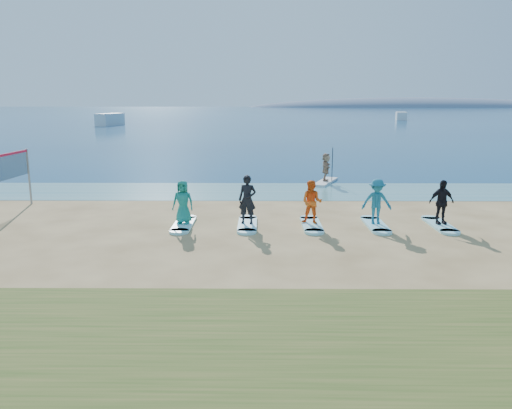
{
  "coord_description": "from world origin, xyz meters",
  "views": [
    {
      "loc": [
        -0.05,
        -14.76,
        4.64
      ],
      "look_at": [
        -0.2,
        2.0,
        1.1
      ],
      "focal_mm": 35.0,
      "sensor_mm": 36.0,
      "label": 1
    }
  ],
  "objects_px": {
    "surfboard_4": "(440,225)",
    "student_4": "(441,202)",
    "boat_offshore_a": "(110,125)",
    "paddleboard": "(326,182)",
    "surfboard_1": "(247,224)",
    "surfboard_2": "(311,225)",
    "paddleboarder": "(326,167)",
    "boat_offshore_b": "(401,120)",
    "student_3": "(377,201)",
    "student_2": "(312,202)",
    "student_1": "(247,200)",
    "surfboard_3": "(375,225)",
    "student_0": "(183,202)",
    "surfboard_0": "(184,224)"
  },
  "relations": [
    {
      "from": "student_0",
      "to": "student_2",
      "type": "relative_size",
      "value": 1.0
    },
    {
      "from": "paddleboard",
      "to": "surfboard_1",
      "type": "distance_m",
      "value": 10.67
    },
    {
      "from": "student_4",
      "to": "student_1",
      "type": "bearing_deg",
      "value": 169.94
    },
    {
      "from": "surfboard_4",
      "to": "student_4",
      "type": "relative_size",
      "value": 1.33
    },
    {
      "from": "boat_offshore_b",
      "to": "student_4",
      "type": "relative_size",
      "value": 3.61
    },
    {
      "from": "student_1",
      "to": "surfboard_2",
      "type": "height_order",
      "value": "student_1"
    },
    {
      "from": "surfboard_0",
      "to": "student_2",
      "type": "height_order",
      "value": "student_2"
    },
    {
      "from": "surfboard_2",
      "to": "surfboard_4",
      "type": "bearing_deg",
      "value": 0.0
    },
    {
      "from": "paddleboarder",
      "to": "surfboard_0",
      "type": "relative_size",
      "value": 0.71
    },
    {
      "from": "paddleboard",
      "to": "student_1",
      "type": "bearing_deg",
      "value": -91.05
    },
    {
      "from": "paddleboarder",
      "to": "student_2",
      "type": "xyz_separation_m",
      "value": [
        -1.79,
        -9.81,
        -0.0
      ]
    },
    {
      "from": "boat_offshore_b",
      "to": "surfboard_2",
      "type": "relative_size",
      "value": 2.71
    },
    {
      "from": "boat_offshore_b",
      "to": "student_1",
      "type": "height_order",
      "value": "student_1"
    },
    {
      "from": "surfboard_1",
      "to": "student_3",
      "type": "xyz_separation_m",
      "value": [
        4.8,
        0.0,
        0.89
      ]
    },
    {
      "from": "student_1",
      "to": "boat_offshore_a",
      "type": "bearing_deg",
      "value": 122.12
    },
    {
      "from": "surfboard_1",
      "to": "student_1",
      "type": "height_order",
      "value": "student_1"
    },
    {
      "from": "surfboard_1",
      "to": "student_2",
      "type": "relative_size",
      "value": 1.35
    },
    {
      "from": "student_4",
      "to": "boat_offshore_a",
      "type": "bearing_deg",
      "value": 104.88
    },
    {
      "from": "surfboard_2",
      "to": "student_4",
      "type": "distance_m",
      "value": 4.88
    },
    {
      "from": "boat_offshore_a",
      "to": "student_4",
      "type": "xyz_separation_m",
      "value": [
        33.88,
        -72.83,
        0.92
      ]
    },
    {
      "from": "boat_offshore_a",
      "to": "student_4",
      "type": "relative_size",
      "value": 4.32
    },
    {
      "from": "surfboard_2",
      "to": "student_4",
      "type": "bearing_deg",
      "value": 0.0
    },
    {
      "from": "paddleboarder",
      "to": "student_0",
      "type": "height_order",
      "value": "student_0"
    },
    {
      "from": "boat_offshore_b",
      "to": "surfboard_0",
      "type": "distance_m",
      "value": 103.69
    },
    {
      "from": "student_1",
      "to": "student_3",
      "type": "distance_m",
      "value": 4.8
    },
    {
      "from": "paddleboarder",
      "to": "boat_offshore_b",
      "type": "xyz_separation_m",
      "value": [
        28.45,
        87.78,
        -0.9
      ]
    },
    {
      "from": "paddleboard",
      "to": "surfboard_3",
      "type": "xyz_separation_m",
      "value": [
        0.61,
        -9.81,
        -0.01
      ]
    },
    {
      "from": "student_1",
      "to": "student_2",
      "type": "relative_size",
      "value": 1.12
    },
    {
      "from": "student_4",
      "to": "paddleboarder",
      "type": "bearing_deg",
      "value": 97.0
    },
    {
      "from": "boat_offshore_a",
      "to": "boat_offshore_b",
      "type": "relative_size",
      "value": 1.2
    },
    {
      "from": "student_3",
      "to": "student_1",
      "type": "bearing_deg",
      "value": -176.16
    },
    {
      "from": "student_3",
      "to": "surfboard_2",
      "type": "bearing_deg",
      "value": -176.16
    },
    {
      "from": "paddleboarder",
      "to": "surfboard_4",
      "type": "height_order",
      "value": "paddleboarder"
    },
    {
      "from": "paddleboarder",
      "to": "student_4",
      "type": "bearing_deg",
      "value": -154.61
    },
    {
      "from": "boat_offshore_a",
      "to": "surfboard_3",
      "type": "bearing_deg",
      "value": -54.74
    },
    {
      "from": "student_1",
      "to": "student_4",
      "type": "bearing_deg",
      "value": 11.99
    },
    {
      "from": "boat_offshore_b",
      "to": "student_0",
      "type": "distance_m",
      "value": 103.7
    },
    {
      "from": "student_4",
      "to": "student_0",
      "type": "bearing_deg",
      "value": 169.94
    },
    {
      "from": "paddleboarder",
      "to": "surfboard_3",
      "type": "distance_m",
      "value": 9.87
    },
    {
      "from": "surfboard_4",
      "to": "student_0",
      "type": "bearing_deg",
      "value": 180.0
    },
    {
      "from": "student_2",
      "to": "paddleboarder",
      "type": "bearing_deg",
      "value": 98.42
    },
    {
      "from": "surfboard_3",
      "to": "student_4",
      "type": "bearing_deg",
      "value": 0.0
    },
    {
      "from": "boat_offshore_a",
      "to": "surfboard_3",
      "type": "xyz_separation_m",
      "value": [
        31.48,
        -72.83,
        0.04
      ]
    },
    {
      "from": "boat_offshore_b",
      "to": "student_0",
      "type": "relative_size",
      "value": 3.68
    },
    {
      "from": "student_0",
      "to": "surfboard_1",
      "type": "distance_m",
      "value": 2.55
    },
    {
      "from": "paddleboard",
      "to": "paddleboarder",
      "type": "bearing_deg",
      "value": 0.0
    },
    {
      "from": "student_2",
      "to": "surfboard_4",
      "type": "distance_m",
      "value": 4.87
    },
    {
      "from": "student_3",
      "to": "student_2",
      "type": "bearing_deg",
      "value": -176.16
    },
    {
      "from": "student_4",
      "to": "student_2",
      "type": "bearing_deg",
      "value": 169.94
    },
    {
      "from": "student_2",
      "to": "surfboard_3",
      "type": "xyz_separation_m",
      "value": [
        2.4,
        0.0,
        -0.86
      ]
    }
  ]
}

